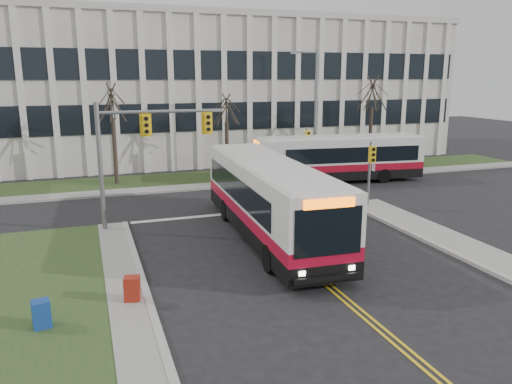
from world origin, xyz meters
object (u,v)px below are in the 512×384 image
(bus_cross, at_px, (338,159))
(newspaper_box_red, at_px, (132,290))
(streetlight, at_px, (314,107))
(newspaper_box_blue, at_px, (42,316))
(bus_main, at_px, (269,201))
(directory_sign, at_px, (236,163))

(bus_cross, bearing_deg, newspaper_box_red, -39.68)
(streetlight, bearing_deg, bus_cross, -65.92)
(newspaper_box_blue, bearing_deg, bus_main, 22.41)
(streetlight, bearing_deg, directory_sign, 166.77)
(bus_main, relative_size, newspaper_box_blue, 13.77)
(directory_sign, distance_m, bus_cross, 7.41)
(streetlight, bearing_deg, newspaper_box_blue, -133.41)
(bus_main, height_order, newspaper_box_red, bus_main)
(directory_sign, distance_m, newspaper_box_red, 21.06)
(bus_main, relative_size, bus_cross, 1.10)
(streetlight, bearing_deg, newspaper_box_red, -130.15)
(bus_cross, distance_m, newspaper_box_red, 22.09)
(bus_main, xyz_separation_m, bus_cross, (9.09, 10.20, -0.15))
(bus_main, bearing_deg, directory_sign, 81.96)
(bus_main, height_order, newspaper_box_blue, bus_main)
(streetlight, height_order, directory_sign, streetlight)
(newspaper_box_red, bearing_deg, newspaper_box_blue, -147.88)
(bus_main, xyz_separation_m, newspaper_box_red, (-6.72, -5.18, -1.27))
(streetlight, distance_m, bus_main, 15.21)
(streetlight, height_order, bus_cross, streetlight)
(directory_sign, relative_size, bus_main, 0.15)
(streetlight, distance_m, newspaper_box_blue, 25.94)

